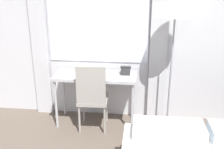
{
  "coord_description": "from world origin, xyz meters",
  "views": [
    {
      "loc": [
        0.25,
        -0.31,
        1.93
      ],
      "look_at": [
        -0.09,
        2.65,
        0.89
      ],
      "focal_mm": 42.0,
      "sensor_mm": 36.0,
      "label": 1
    }
  ],
  "objects_px": {
    "desk_chair": "(92,95)",
    "standing_lamp": "(175,13)",
    "telephone": "(126,70)",
    "desk": "(95,80)",
    "book": "(87,73)"
  },
  "relations": [
    {
      "from": "desk_chair",
      "to": "standing_lamp",
      "type": "bearing_deg",
      "value": 6.48
    },
    {
      "from": "desk_chair",
      "to": "telephone",
      "type": "relative_size",
      "value": 5.8
    },
    {
      "from": "standing_lamp",
      "to": "desk",
      "type": "bearing_deg",
      "value": 177.99
    },
    {
      "from": "telephone",
      "to": "book",
      "type": "height_order",
      "value": "telephone"
    },
    {
      "from": "desk_chair",
      "to": "telephone",
      "type": "bearing_deg",
      "value": 31.68
    },
    {
      "from": "desk_chair",
      "to": "desk",
      "type": "bearing_deg",
      "value": 84.22
    },
    {
      "from": "book",
      "to": "desk",
      "type": "bearing_deg",
      "value": -1.56
    },
    {
      "from": "desk",
      "to": "book",
      "type": "xyz_separation_m",
      "value": [
        -0.12,
        0.0,
        0.09
      ]
    },
    {
      "from": "desk",
      "to": "telephone",
      "type": "distance_m",
      "value": 0.44
    },
    {
      "from": "desk",
      "to": "standing_lamp",
      "type": "xyz_separation_m",
      "value": [
        1.01,
        -0.04,
        0.93
      ]
    },
    {
      "from": "desk",
      "to": "telephone",
      "type": "xyz_separation_m",
      "value": [
        0.41,
        0.09,
        0.12
      ]
    },
    {
      "from": "desk_chair",
      "to": "book",
      "type": "height_order",
      "value": "desk_chair"
    },
    {
      "from": "telephone",
      "to": "standing_lamp",
      "type": "bearing_deg",
      "value": -11.56
    },
    {
      "from": "desk_chair",
      "to": "book",
      "type": "distance_m",
      "value": 0.33
    },
    {
      "from": "desk_chair",
      "to": "standing_lamp",
      "type": "distance_m",
      "value": 1.49
    }
  ]
}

